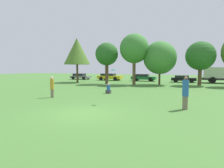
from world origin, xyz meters
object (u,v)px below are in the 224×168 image
object	(u,v)px
frisbee	(113,70)
tree_4	(200,56)
tree_0	(77,51)
parked_car_black	(183,79)
bystander_sitting	(108,89)
parked_car_grey	(80,76)
delivery_truck_blue	(224,74)
tree_2	(134,49)
tree_3	(160,58)
tree_1	(107,54)
parked_car_green	(143,77)
parked_car_yellow	(109,77)
person_thrower	(52,87)
person_catcher	(185,93)

from	to	relation	value
frisbee	tree_4	bearing A→B (deg)	69.72
tree_0	parked_car_black	xyz separation A→B (m)	(15.91, 6.48, -4.37)
frisbee	tree_4	world-z (taller)	tree_4
tree_4	parked_car_black	xyz separation A→B (m)	(-2.17, 5.30, -3.30)
bystander_sitting	parked_car_grey	distance (m)	22.32
bystander_sitting	delivery_truck_blue	size ratio (longest dim) A/B	0.15
tree_0	parked_car_black	world-z (taller)	tree_0
tree_2	parked_car_black	bearing A→B (deg)	48.66
frisbee	tree_3	distance (m)	15.58
bystander_sitting	tree_1	world-z (taller)	tree_1
frisbee	tree_0	size ratio (longest dim) A/B	0.04
bystander_sitting	delivery_truck_blue	distance (m)	21.17
parked_car_grey	parked_car_green	size ratio (longest dim) A/B	0.91
parked_car_green	delivery_truck_blue	xyz separation A→B (m)	(12.54, -0.24, 0.67)
tree_3	parked_car_black	xyz separation A→B (m)	(2.96, 6.22, -3.12)
frisbee	parked_car_yellow	bearing A→B (deg)	112.65
bystander_sitting	tree_4	world-z (taller)	tree_4
tree_4	frisbee	bearing A→B (deg)	-110.28
tree_2	tree_4	bearing A→B (deg)	12.55
tree_4	delivery_truck_blue	bearing A→B (deg)	56.77
tree_0	tree_4	xyz separation A→B (m)	(18.09, 1.18, -1.08)
person_thrower	parked_car_yellow	world-z (taller)	person_thrower
parked_car_yellow	tree_3	bearing A→B (deg)	-32.96
person_thrower	parked_car_yellow	size ratio (longest dim) A/B	0.37
tree_1	tree_4	world-z (taller)	tree_1
person_thrower	person_catcher	size ratio (longest dim) A/B	0.89
frisbee	tree_3	size ratio (longest dim) A/B	0.05
frisbee	tree_2	world-z (taller)	tree_2
frisbee	parked_car_yellow	distance (m)	23.88
tree_4	tree_3	bearing A→B (deg)	-169.85
frisbee	parked_car_grey	distance (m)	27.35
person_catcher	delivery_truck_blue	size ratio (longest dim) A/B	0.29
person_catcher	tree_3	bearing A→B (deg)	-72.00
tree_3	person_thrower	bearing A→B (deg)	-113.09
tree_1	parked_car_black	world-z (taller)	tree_1
tree_2	parked_car_grey	xyz separation A→B (m)	(-13.25, 7.83, -4.34)
tree_2	parked_car_green	bearing A→B (deg)	92.68
frisbee	person_catcher	bearing A→B (deg)	-4.01
tree_3	parked_car_yellow	distance (m)	12.40
person_thrower	tree_4	distance (m)	19.77
parked_car_grey	delivery_truck_blue	distance (m)	25.45
parked_car_yellow	person_catcher	bearing A→B (deg)	-58.61
person_catcher	bystander_sitting	distance (m)	8.32
tree_1	tree_4	distance (m)	12.67
frisbee	tree_3	bearing A→B (deg)	86.58
bystander_sitting	tree_1	distance (m)	11.08
person_catcher	tree_0	world-z (taller)	tree_0
frisbee	parked_car_green	world-z (taller)	frisbee
person_catcher	parked_car_black	distance (m)	22.03
parked_car_green	parked_car_black	size ratio (longest dim) A/B	1.13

